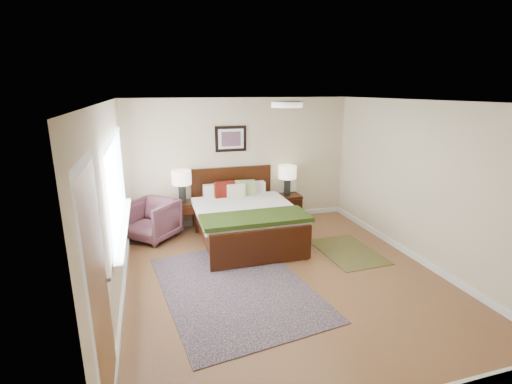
# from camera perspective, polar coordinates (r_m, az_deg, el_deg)

# --- Properties ---
(floor) EXTENTS (5.00, 5.00, 0.00)m
(floor) POSITION_cam_1_polar(r_m,az_deg,el_deg) (5.61, 4.21, -12.73)
(floor) COLOR brown
(floor) RESTS_ON ground
(back_wall) EXTENTS (4.50, 0.04, 2.50)m
(back_wall) POSITION_cam_1_polar(r_m,az_deg,el_deg) (7.46, -2.34, 4.69)
(back_wall) COLOR beige
(back_wall) RESTS_ON ground
(front_wall) EXTENTS (4.50, 0.04, 2.50)m
(front_wall) POSITION_cam_1_polar(r_m,az_deg,el_deg) (3.09, 21.51, -12.53)
(front_wall) COLOR beige
(front_wall) RESTS_ON ground
(left_wall) EXTENTS (0.04, 5.00, 2.50)m
(left_wall) POSITION_cam_1_polar(r_m,az_deg,el_deg) (4.84, -21.30, -2.37)
(left_wall) COLOR beige
(left_wall) RESTS_ON ground
(right_wall) EXTENTS (0.04, 5.00, 2.50)m
(right_wall) POSITION_cam_1_polar(r_m,az_deg,el_deg) (6.28, 24.07, 1.27)
(right_wall) COLOR beige
(right_wall) RESTS_ON ground
(ceiling) EXTENTS (4.50, 5.00, 0.02)m
(ceiling) POSITION_cam_1_polar(r_m,az_deg,el_deg) (4.94, 4.79, 13.74)
(ceiling) COLOR white
(ceiling) RESTS_ON back_wall
(window) EXTENTS (0.11, 2.72, 1.32)m
(window) POSITION_cam_1_polar(r_m,az_deg,el_deg) (5.48, -20.33, 1.10)
(window) COLOR silver
(window) RESTS_ON left_wall
(door) EXTENTS (0.06, 1.00, 2.18)m
(door) POSITION_cam_1_polar(r_m,az_deg,el_deg) (3.30, -22.93, -14.37)
(door) COLOR silver
(door) RESTS_ON ground
(ceil_fixture) EXTENTS (0.44, 0.44, 0.08)m
(ceil_fixture) POSITION_cam_1_polar(r_m,az_deg,el_deg) (4.94, 4.78, 13.33)
(ceil_fixture) COLOR white
(ceil_fixture) RESTS_ON ceiling
(bed) EXTENTS (1.75, 2.11, 1.14)m
(bed) POSITION_cam_1_polar(r_m,az_deg,el_deg) (6.62, -1.79, -3.21)
(bed) COLOR #341707
(bed) RESTS_ON ground
(wall_art) EXTENTS (0.62, 0.05, 0.50)m
(wall_art) POSITION_cam_1_polar(r_m,az_deg,el_deg) (7.31, -3.89, 8.17)
(wall_art) COLOR black
(wall_art) RESTS_ON back_wall
(nightstand_left) EXTENTS (0.48, 0.43, 0.57)m
(nightstand_left) POSITION_cam_1_polar(r_m,az_deg,el_deg) (7.23, -11.13, -2.51)
(nightstand_left) COLOR #341707
(nightstand_left) RESTS_ON ground
(nightstand_right) EXTENTS (0.55, 0.41, 0.54)m
(nightstand_right) POSITION_cam_1_polar(r_m,az_deg,el_deg) (7.73, 4.79, -1.92)
(nightstand_right) COLOR #341707
(nightstand_right) RESTS_ON ground
(lamp_left) EXTENTS (0.37, 0.37, 0.61)m
(lamp_left) POSITION_cam_1_polar(r_m,az_deg,el_deg) (7.10, -11.37, 1.82)
(lamp_left) COLOR black
(lamp_left) RESTS_ON nightstand_left
(lamp_right) EXTENTS (0.37, 0.37, 0.61)m
(lamp_right) POSITION_cam_1_polar(r_m,az_deg,el_deg) (7.58, 4.86, 2.72)
(lamp_right) COLOR black
(lamp_right) RESTS_ON nightstand_right
(armchair) EXTENTS (1.12, 1.12, 0.73)m
(armchair) POSITION_cam_1_polar(r_m,az_deg,el_deg) (6.99, -15.72, -4.16)
(armchair) COLOR brown
(armchair) RESTS_ON ground
(rug_persian) EXTENTS (2.22, 2.89, 0.01)m
(rug_persian) POSITION_cam_1_polar(r_m,az_deg,el_deg) (5.31, -3.23, -14.35)
(rug_persian) COLOR #0B1039
(rug_persian) RESTS_ON ground
(rug_navy) EXTENTS (0.91, 1.33, 0.01)m
(rug_navy) POSITION_cam_1_polar(r_m,az_deg,el_deg) (6.53, 13.98, -8.86)
(rug_navy) COLOR black
(rug_navy) RESTS_ON ground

